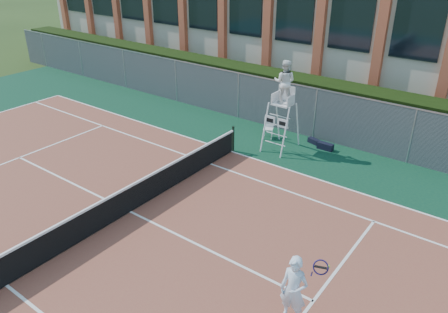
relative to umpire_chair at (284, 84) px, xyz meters
The scene contains 12 objects.
ground 7.69m from the umpire_chair, 101.18° to the right, with size 120.00×120.00×0.00m, color #233814.
apron 6.78m from the umpire_chair, 102.97° to the right, with size 36.00×20.00×0.01m, color #0B3225.
tennis_court 7.68m from the umpire_chair, 101.18° to the right, with size 23.77×10.97×0.02m, color brown.
tennis_net 7.51m from the umpire_chair, 101.18° to the right, with size 0.10×11.30×1.10m.
fence 2.76m from the umpire_chair, 128.53° to the left, with size 40.00×0.06×2.20m, color #595E60, non-canonical shape.
hedge 3.64m from the umpire_chair, 115.29° to the left, with size 40.00×1.40×2.20m, color black.
building 11.08m from the umpire_chair, 97.29° to the left, with size 45.00×10.60×8.22m.
umpire_chair is the anchor object (origin of this frame).
plastic_chair 2.49m from the umpire_chair, 147.66° to the left, with size 0.54×0.54×0.88m.
sports_bag_near 3.16m from the umpire_chair, 31.24° to the left, with size 0.66×0.26×0.28m, color black.
sports_bag_far 3.02m from the umpire_chair, 52.96° to the left, with size 0.52×0.23×0.21m, color black.
tennis_player 9.40m from the umpire_chair, 58.28° to the right, with size 0.98×0.68×1.73m.
Camera 1 is at (9.35, -7.51, 7.78)m, focal length 35.00 mm.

